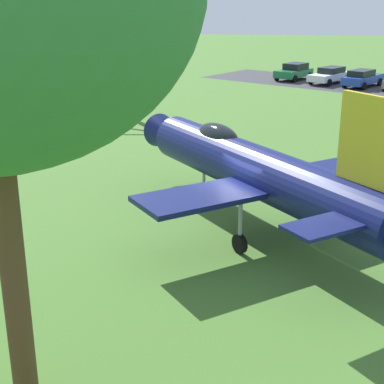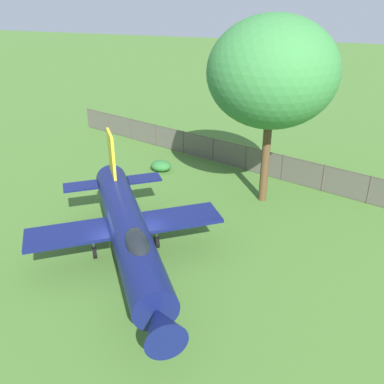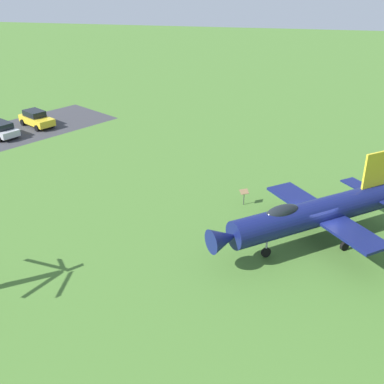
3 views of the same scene
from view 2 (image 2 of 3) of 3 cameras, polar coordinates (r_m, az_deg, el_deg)
ground_plane at (r=20.16m, az=-8.35°, el=-9.83°), size 200.00×200.00×0.00m
display_jet at (r=18.72m, az=-8.56°, el=-5.31°), size 10.18×11.96×5.16m
shade_tree at (r=23.77m, az=10.91°, el=15.68°), size 7.10×7.54×10.66m
perimeter_fence at (r=28.74m, az=12.21°, el=3.37°), size 37.93×12.27×1.82m
shrub_near_fence at (r=29.88m, az=-4.24°, el=3.58°), size 1.46×1.22×0.76m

